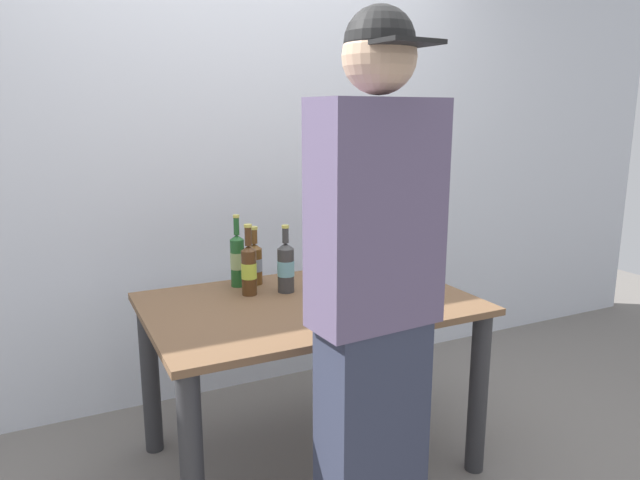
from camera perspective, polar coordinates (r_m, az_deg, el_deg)
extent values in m
plane|color=slate|center=(2.73, -1.01, -20.56)|extent=(8.00, 8.00, 0.00)
cube|color=brown|center=(2.42, -1.08, -6.24)|extent=(1.31, 0.87, 0.03)
cylinder|color=#2D2D30|center=(2.08, -12.39, -21.01)|extent=(0.08, 0.08, 0.70)
cylinder|color=#2D2D30|center=(2.57, 15.21, -14.25)|extent=(0.08, 0.08, 0.70)
cylinder|color=#2D2D30|center=(2.73, -16.26, -12.74)|extent=(0.08, 0.08, 0.70)
cylinder|color=#2D2D30|center=(3.12, 6.08, -9.02)|extent=(0.08, 0.08, 0.70)
cube|color=#383D4C|center=(2.63, 5.99, -4.25)|extent=(0.36, 0.31, 0.01)
cube|color=#232326|center=(2.62, 6.30, -4.17)|extent=(0.29, 0.21, 0.00)
cube|color=#383D4C|center=(2.71, 3.59, -1.54)|extent=(0.32, 0.16, 0.19)
cube|color=black|center=(2.70, 3.65, -1.56)|extent=(0.29, 0.15, 0.18)
cylinder|color=#472B14|center=(2.48, -6.94, -3.20)|extent=(0.06, 0.06, 0.19)
cone|color=#472B14|center=(2.45, -7.01, -0.79)|extent=(0.06, 0.06, 0.02)
cylinder|color=#472B14|center=(2.44, -7.04, 0.36)|extent=(0.03, 0.03, 0.08)
cylinder|color=#BFB74C|center=(2.43, -7.07, 1.40)|extent=(0.03, 0.03, 0.01)
cylinder|color=#B0C338|center=(2.47, -6.95, -2.99)|extent=(0.06, 0.06, 0.07)
cylinder|color=#333333|center=(2.50, -3.36, -2.98)|extent=(0.07, 0.07, 0.19)
cone|color=#333333|center=(2.48, -3.39, -0.57)|extent=(0.07, 0.07, 0.03)
cylinder|color=#333333|center=(2.47, -3.40, 0.45)|extent=(0.03, 0.03, 0.06)
cylinder|color=#BFB74C|center=(2.46, -3.41, 1.32)|extent=(0.03, 0.03, 0.01)
cylinder|color=#639AA3|center=(2.50, -3.36, -2.77)|extent=(0.07, 0.07, 0.07)
cylinder|color=brown|center=(2.63, -6.40, -2.57)|extent=(0.07, 0.07, 0.16)
cone|color=brown|center=(2.61, -6.45, -0.59)|extent=(0.07, 0.07, 0.02)
cylinder|color=brown|center=(2.60, -6.47, 0.35)|extent=(0.03, 0.03, 0.06)
cylinder|color=#BFB74C|center=(2.59, -6.49, 1.17)|extent=(0.03, 0.03, 0.01)
cylinder|color=gray|center=(2.63, -6.41, -2.40)|extent=(0.07, 0.07, 0.06)
cylinder|color=#1E5123|center=(2.60, -8.06, -2.23)|extent=(0.06, 0.06, 0.21)
cone|color=#1E5123|center=(2.58, -8.14, 0.28)|extent=(0.06, 0.06, 0.02)
cylinder|color=#1E5123|center=(2.57, -8.18, 1.35)|extent=(0.02, 0.02, 0.08)
cylinder|color=#BFB74C|center=(2.56, -8.21, 2.32)|extent=(0.03, 0.03, 0.01)
cylinder|color=#8DA066|center=(2.60, -8.07, -2.01)|extent=(0.06, 0.06, 0.07)
cube|color=#2D3347|center=(1.97, 5.02, -19.91)|extent=(0.34, 0.21, 0.86)
cube|color=#594C6B|center=(1.69, 5.50, 2.43)|extent=(0.40, 0.22, 0.66)
sphere|color=tan|center=(1.68, 5.83, 17.43)|extent=(0.21, 0.21, 0.21)
sphere|color=black|center=(1.68, 5.86, 18.67)|extent=(0.20, 0.20, 0.20)
cube|color=black|center=(1.58, 8.56, 18.60)|extent=(0.18, 0.13, 0.01)
cube|color=silver|center=(3.10, -7.95, 8.88)|extent=(6.00, 0.10, 2.60)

